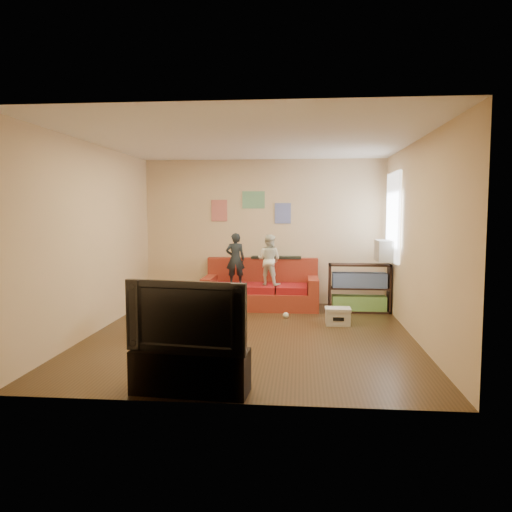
# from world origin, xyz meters

# --- Properties ---
(room_shell) EXTENTS (4.52, 5.02, 2.72)m
(room_shell) POSITION_xyz_m (0.00, 0.00, 1.35)
(room_shell) COLOR #46311B
(room_shell) RESTS_ON ground
(sofa) EXTENTS (2.05, 0.94, 0.90)m
(sofa) POSITION_xyz_m (-0.02, 2.07, 0.30)
(sofa) COLOR #9B3320
(sofa) RESTS_ON ground
(child_a) EXTENTS (0.37, 0.27, 0.92)m
(child_a) POSITION_xyz_m (-0.47, 1.90, 0.89)
(child_a) COLOR black
(child_a) RESTS_ON sofa
(child_b) EXTENTS (0.53, 0.48, 0.90)m
(child_b) POSITION_xyz_m (0.13, 1.90, 0.88)
(child_b) COLOR white
(child_b) RESTS_ON sofa
(coffee_table) EXTENTS (1.11, 0.61, 0.50)m
(coffee_table) POSITION_xyz_m (-0.93, 0.04, 0.43)
(coffee_table) COLOR olive
(coffee_table) RESTS_ON ground
(remote) EXTENTS (0.19, 0.13, 0.02)m
(remote) POSITION_xyz_m (-1.18, -0.08, 0.51)
(remote) COLOR black
(remote) RESTS_ON coffee_table
(game_controller) EXTENTS (0.16, 0.06, 0.03)m
(game_controller) POSITION_xyz_m (-0.73, 0.09, 0.51)
(game_controller) COLOR white
(game_controller) RESTS_ON coffee_table
(bookshelf) EXTENTS (1.04, 0.31, 0.84)m
(bookshelf) POSITION_xyz_m (1.70, 1.79, 0.37)
(bookshelf) COLOR black
(bookshelf) RESTS_ON ground
(window) EXTENTS (0.04, 1.08, 1.48)m
(window) POSITION_xyz_m (2.22, 1.65, 1.64)
(window) COLOR white
(window) RESTS_ON room_shell
(ac_unit) EXTENTS (0.28, 0.55, 0.35)m
(ac_unit) POSITION_xyz_m (2.10, 1.65, 1.08)
(ac_unit) COLOR #B7B2A3
(ac_unit) RESTS_ON window
(artwork_left) EXTENTS (0.30, 0.01, 0.40)m
(artwork_left) POSITION_xyz_m (-0.85, 2.48, 1.75)
(artwork_left) COLOR #D87266
(artwork_left) RESTS_ON room_shell
(artwork_center) EXTENTS (0.42, 0.01, 0.32)m
(artwork_center) POSITION_xyz_m (-0.20, 2.48, 1.95)
(artwork_center) COLOR #72B27F
(artwork_center) RESTS_ON room_shell
(artwork_right) EXTENTS (0.30, 0.01, 0.38)m
(artwork_right) POSITION_xyz_m (0.35, 2.48, 1.70)
(artwork_right) COLOR #727FCC
(artwork_right) RESTS_ON room_shell
(file_box) EXTENTS (0.39, 0.29, 0.27)m
(file_box) POSITION_xyz_m (1.27, 0.76, 0.14)
(file_box) COLOR silver
(file_box) RESTS_ON ground
(tv_stand) EXTENTS (1.15, 0.46, 0.42)m
(tv_stand) POSITION_xyz_m (-0.36, -2.25, 0.21)
(tv_stand) COLOR black
(tv_stand) RESTS_ON ground
(television) EXTENTS (1.19, 0.33, 0.68)m
(television) POSITION_xyz_m (-0.36, -2.25, 0.76)
(television) COLOR black
(television) RESTS_ON tv_stand
(tissue) EXTENTS (0.12, 0.12, 0.10)m
(tissue) POSITION_xyz_m (0.46, 1.16, 0.05)
(tissue) COLOR beige
(tissue) RESTS_ON ground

